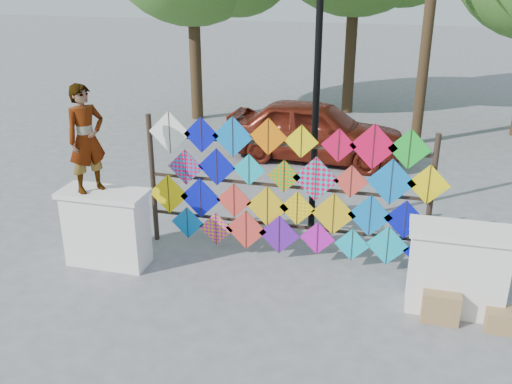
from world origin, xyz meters
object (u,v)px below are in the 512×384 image
kite_rack (288,190)px  lamppost (317,84)px  vendor_woman (86,139)px  sedan (315,130)px

kite_rack → lamppost: lamppost is taller
vendor_woman → sedan: size_ratio=0.38×
kite_rack → lamppost: size_ratio=1.10×
kite_rack → sedan: kite_rack is taller
kite_rack → vendor_woman: vendor_woman is taller
lamppost → kite_rack: bearing=-99.5°
sedan → lamppost: size_ratio=0.98×
vendor_woman → lamppost: bearing=-23.3°
kite_rack → sedan: bearing=94.1°
sedan → lamppost: bearing=-167.6°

